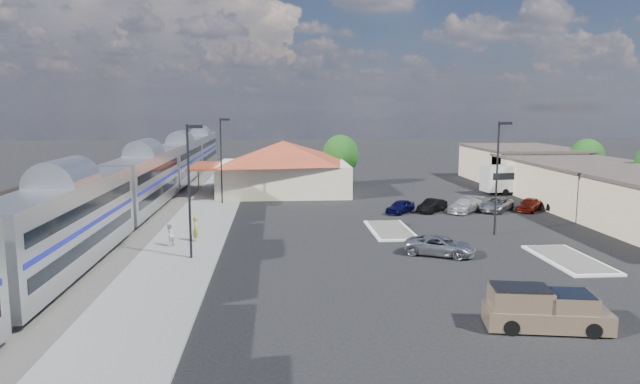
{
  "coord_description": "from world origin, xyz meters",
  "views": [
    {
      "loc": [
        -5.27,
        -43.32,
        10.05
      ],
      "look_at": [
        -1.55,
        5.48,
        2.8
      ],
      "focal_mm": 32.0,
      "sensor_mm": 36.0,
      "label": 1
    }
  ],
  "objects": [
    {
      "name": "lamp_plat_s",
      "position": [
        -10.9,
        -6.0,
        5.34
      ],
      "size": [
        1.08,
        0.25,
        9.0
      ],
      "color": "black",
      "rests_on": "ground"
    },
    {
      "name": "coach_bus",
      "position": [
        24.0,
        21.31,
        1.95
      ],
      "size": [
        10.79,
        3.71,
        3.39
      ],
      "rotation": [
        0.0,
        0.0,
        1.71
      ],
      "color": "silver",
      "rests_on": "ground"
    },
    {
      "name": "parked_car_e",
      "position": [
        19.35,
        9.89,
        0.67
      ],
      "size": [
        3.73,
        4.03,
        1.34
      ],
      "primitive_type": "imported",
      "rotation": [
        0.0,
        0.0,
        -0.7
      ],
      "color": "maroon",
      "rests_on": "ground"
    },
    {
      "name": "parked_car_f",
      "position": [
        22.55,
        10.19,
        0.65
      ],
      "size": [
        3.69,
        3.84,
        1.3
      ],
      "primitive_type": "imported",
      "rotation": [
        0.0,
        0.0,
        -0.74
      ],
      "color": "black",
      "rests_on": "ground"
    },
    {
      "name": "parked_car_d",
      "position": [
        16.15,
        10.19,
        0.67
      ],
      "size": [
        4.78,
        5.16,
        1.34
      ],
      "primitive_type": "imported",
      "rotation": [
        0.0,
        0.0,
        -0.68
      ],
      "color": "gray",
      "rests_on": "ground"
    },
    {
      "name": "lamp_plat_n",
      "position": [
        -10.9,
        16.0,
        5.34
      ],
      "size": [
        1.08,
        0.25,
        9.0
      ],
      "color": "black",
      "rests_on": "ground"
    },
    {
      "name": "person_b",
      "position": [
        -13.03,
        -2.63,
        1.02
      ],
      "size": [
        0.91,
        1.0,
        1.67
      ],
      "primitive_type": "imported",
      "rotation": [
        0.0,
        0.0,
        -2.0
      ],
      "color": "silver",
      "rests_on": "platform"
    },
    {
      "name": "platform",
      "position": [
        -12.0,
        6.0,
        0.09
      ],
      "size": [
        5.5,
        92.0,
        0.18
      ],
      "primitive_type": "cube",
      "color": "gray",
      "rests_on": "ground"
    },
    {
      "name": "ground",
      "position": [
        0.0,
        0.0,
        0.0
      ],
      "size": [
        280.0,
        280.0,
        0.0
      ],
      "primitive_type": "plane",
      "color": "black",
      "rests_on": "ground"
    },
    {
      "name": "traffic_island_south",
      "position": [
        4.0,
        2.0,
        0.1
      ],
      "size": [
        3.3,
        7.5,
        0.21
      ],
      "color": "silver",
      "rests_on": "ground"
    },
    {
      "name": "parked_car_b",
      "position": [
        9.75,
        10.19,
        0.64
      ],
      "size": [
        3.65,
        3.75,
        1.28
      ],
      "primitive_type": "imported",
      "rotation": [
        0.0,
        0.0,
        -0.76
      ],
      "color": "black",
      "rests_on": "ground"
    },
    {
      "name": "traffic_island_north",
      "position": [
        14.0,
        -8.0,
        0.1
      ],
      "size": [
        3.3,
        7.5,
        0.21
      ],
      "color": "silver",
      "rests_on": "ground"
    },
    {
      "name": "passenger_train",
      "position": [
        -18.0,
        12.49,
        2.87
      ],
      "size": [
        3.0,
        104.0,
        5.55
      ],
      "color": "silver",
      "rests_on": "ground"
    },
    {
      "name": "parked_car_a",
      "position": [
        6.55,
        9.89,
        0.64
      ],
      "size": [
        3.59,
        3.81,
        1.28
      ],
      "primitive_type": "imported",
      "rotation": [
        0.0,
        0.0,
        -0.71
      ],
      "color": "#0B0C3B",
      "rests_on": "ground"
    },
    {
      "name": "lamp_lot",
      "position": [
        12.1,
        0.0,
        5.34
      ],
      "size": [
        1.08,
        0.25,
        9.0
      ],
      "color": "black",
      "rests_on": "ground"
    },
    {
      "name": "parked_car_c",
      "position": [
        12.95,
        9.89,
        0.7
      ],
      "size": [
        4.71,
        4.83,
        1.39
      ],
      "primitive_type": "imported",
      "rotation": [
        0.0,
        0.0,
        -0.76
      ],
      "color": "silver",
      "rests_on": "ground"
    },
    {
      "name": "station_depot",
      "position": [
        -4.56,
        24.0,
        3.13
      ],
      "size": [
        18.35,
        12.24,
        6.2
      ],
      "color": "#C5B090",
      "rests_on": "ground"
    },
    {
      "name": "tree_depot",
      "position": [
        3.0,
        30.0,
        4.02
      ],
      "size": [
        4.71,
        4.71,
        6.63
      ],
      "color": "#382314",
      "rests_on": "ground"
    },
    {
      "name": "buildings_east",
      "position": [
        28.0,
        14.28,
        2.27
      ],
      "size": [
        14.4,
        51.4,
        4.8
      ],
      "color": "#C6B28C",
      "rests_on": "ground"
    },
    {
      "name": "suv",
      "position": [
        5.87,
        -5.94,
        0.67
      ],
      "size": [
        5.3,
        4.15,
        1.34
      ],
      "primitive_type": "imported",
      "rotation": [
        0.0,
        0.0,
        1.1
      ],
      "color": "#9A9BA1",
      "rests_on": "ground"
    },
    {
      "name": "pickup_truck",
      "position": [
        6.95,
        -19.26,
        0.9
      ],
      "size": [
        5.75,
        2.93,
        1.89
      ],
      "rotation": [
        0.0,
        0.0,
        1.39
      ],
      "color": "tan",
      "rests_on": "ground"
    },
    {
      "name": "railbed",
      "position": [
        -21.0,
        8.0,
        0.06
      ],
      "size": [
        16.0,
        100.0,
        0.12
      ],
      "primitive_type": "cube",
      "color": "#4C4944",
      "rests_on": "ground"
    },
    {
      "name": "freight_cars",
      "position": [
        -24.0,
        0.51,
        1.93
      ],
      "size": [
        2.8,
        46.0,
        4.0
      ],
      "color": "black",
      "rests_on": "ground"
    },
    {
      "name": "person_a",
      "position": [
        -11.33,
        -1.16,
        1.11
      ],
      "size": [
        0.48,
        0.7,
        1.85
      ],
      "primitive_type": "imported",
      "rotation": [
        0.0,
        0.0,
        1.52
      ],
      "color": "gold",
      "rests_on": "platform"
    },
    {
      "name": "tree_east_c",
      "position": [
        34.0,
        26.0,
        3.76
      ],
      "size": [
        4.41,
        4.41,
        6.21
      ],
      "color": "#382314",
      "rests_on": "ground"
    }
  ]
}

